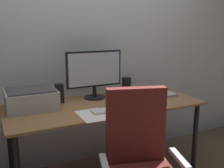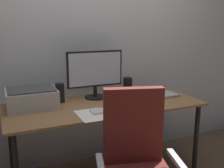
# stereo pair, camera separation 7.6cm
# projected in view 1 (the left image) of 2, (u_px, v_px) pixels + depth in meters

# --- Properties ---
(back_wall) EXTENTS (6.40, 0.10, 2.60)m
(back_wall) POSITION_uv_depth(u_px,v_px,m) (83.00, 36.00, 2.62)
(back_wall) COLOR silver
(back_wall) RESTS_ON ground
(desk) EXTENTS (1.68, 0.71, 0.74)m
(desk) POSITION_uv_depth(u_px,v_px,m) (105.00, 112.00, 2.30)
(desk) COLOR olive
(desk) RESTS_ON ground
(monitor) EXTENTS (0.53, 0.20, 0.44)m
(monitor) POSITION_uv_depth(u_px,v_px,m) (94.00, 72.00, 2.41)
(monitor) COLOR black
(monitor) RESTS_ON desk
(keyboard) EXTENTS (0.30, 0.12, 0.02)m
(keyboard) POSITION_uv_depth(u_px,v_px,m) (109.00, 110.00, 2.08)
(keyboard) COLOR silver
(keyboard) RESTS_ON desk
(mouse) EXTENTS (0.06, 0.10, 0.03)m
(mouse) POSITION_uv_depth(u_px,v_px,m) (132.00, 106.00, 2.17)
(mouse) COLOR black
(mouse) RESTS_ON desk
(coffee_mug) EXTENTS (0.09, 0.07, 0.10)m
(coffee_mug) POSITION_uv_depth(u_px,v_px,m) (117.00, 96.00, 2.35)
(coffee_mug) COLOR #387F51
(coffee_mug) RESTS_ON desk
(laptop) EXTENTS (0.33, 0.25, 0.02)m
(laptop) POSITION_uv_depth(u_px,v_px,m) (157.00, 94.00, 2.55)
(laptop) COLOR #B7BABC
(laptop) RESTS_ON desk
(speaker_left) EXTENTS (0.06, 0.07, 0.17)m
(speaker_left) POSITION_uv_depth(u_px,v_px,m) (59.00, 93.00, 2.30)
(speaker_left) COLOR black
(speaker_left) RESTS_ON desk
(speaker_right) EXTENTS (0.06, 0.07, 0.17)m
(speaker_right) POSITION_uv_depth(u_px,v_px,m) (126.00, 86.00, 2.58)
(speaker_right) COLOR black
(speaker_right) RESTS_ON desk
(printer) EXTENTS (0.40, 0.34, 0.16)m
(printer) POSITION_uv_depth(u_px,v_px,m) (31.00, 99.00, 2.15)
(printer) COLOR silver
(printer) RESTS_ON desk
(paper_sheet) EXTENTS (0.21, 0.30, 0.00)m
(paper_sheet) POSITION_uv_depth(u_px,v_px,m) (93.00, 115.00, 1.99)
(paper_sheet) COLOR white
(paper_sheet) RESTS_ON desk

